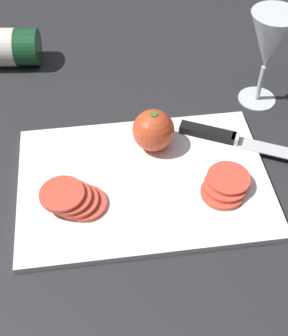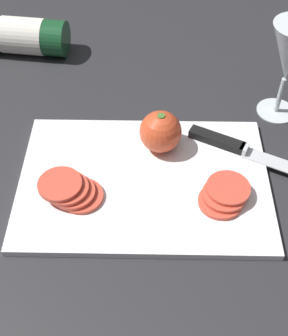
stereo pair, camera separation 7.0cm
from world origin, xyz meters
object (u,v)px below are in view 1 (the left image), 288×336
(whole_tomato, at_px, (153,130))
(tomato_slice_stack_far, at_px, (225,185))
(knife, at_px, (228,138))
(wine_glass, at_px, (270,44))
(tomato_slice_stack_near, at_px, (73,199))

(whole_tomato, distance_m, tomato_slice_stack_far, 0.15)
(knife, distance_m, tomato_slice_stack_far, 0.11)
(wine_glass, distance_m, knife, 0.17)
(tomato_slice_stack_near, xyz_separation_m, tomato_slice_stack_far, (0.23, -0.00, -0.00))
(whole_tomato, relative_size, tomato_slice_stack_near, 0.73)
(whole_tomato, xyz_separation_m, tomato_slice_stack_near, (-0.14, -0.11, -0.02))
(tomato_slice_stack_near, distance_m, tomato_slice_stack_far, 0.23)
(tomato_slice_stack_near, bearing_deg, wine_glass, 31.27)
(wine_glass, relative_size, whole_tomato, 2.55)
(whole_tomato, relative_size, tomato_slice_stack_far, 0.85)
(knife, bearing_deg, whole_tomato, -156.09)
(wine_glass, bearing_deg, tomato_slice_stack_near, -148.73)
(knife, bearing_deg, tomato_slice_stack_far, -80.36)
(wine_glass, distance_m, tomato_slice_stack_far, 0.26)
(whole_tomato, bearing_deg, tomato_slice_stack_near, -142.04)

